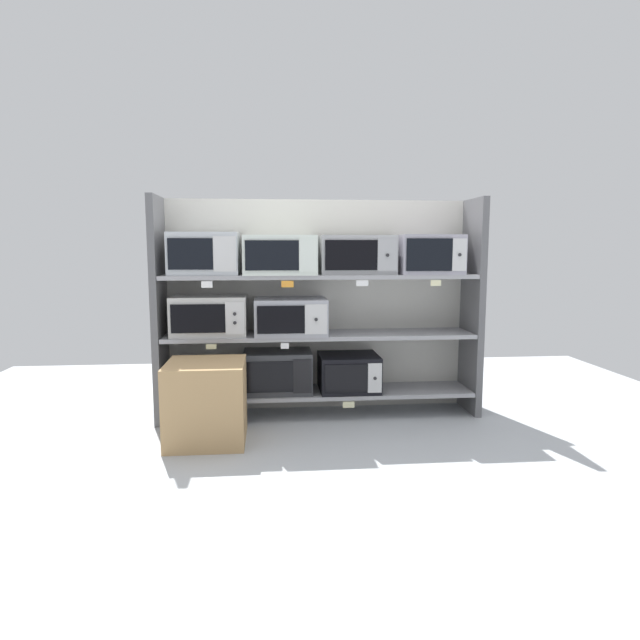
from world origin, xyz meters
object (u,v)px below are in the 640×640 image
at_px(microwave_5, 205,254).
at_px(microwave_8, 428,255).
at_px(microwave_2, 349,372).
at_px(microwave_7, 357,255).
at_px(microwave_3, 210,315).
at_px(microwave_6, 280,255).
at_px(shipping_carton, 206,402).
at_px(microwave_4, 290,316).
at_px(microwave_1, 278,371).
at_px(microwave_0, 205,376).

height_order(microwave_5, microwave_8, microwave_5).
height_order(microwave_2, microwave_7, microwave_7).
relative_size(microwave_3, microwave_6, 1.03).
bearing_deg(microwave_2, shipping_carton, -153.67).
distance_m(microwave_4, microwave_8, 1.13).
bearing_deg(shipping_carton, microwave_1, 46.65).
distance_m(microwave_0, microwave_3, 0.46).
height_order(microwave_5, microwave_6, microwave_5).
bearing_deg(microwave_6, shipping_carton, -134.76).
bearing_deg(microwave_5, microwave_3, -0.11).
bearing_deg(microwave_8, microwave_2, 179.99).
distance_m(microwave_2, microwave_8, 1.07).
bearing_deg(microwave_3, microwave_6, -0.01).
relative_size(microwave_4, microwave_8, 1.13).
xyz_separation_m(microwave_2, shipping_carton, (-1.01, -0.50, -0.06)).
distance_m(microwave_4, shipping_carton, 0.91).
height_order(microwave_0, shipping_carton, shipping_carton).
height_order(microwave_3, microwave_7, microwave_7).
distance_m(microwave_2, microwave_4, 0.62).
bearing_deg(microwave_1, microwave_6, -0.07).
xyz_separation_m(microwave_2, microwave_6, (-0.52, 0.00, 0.89)).
distance_m(microwave_6, shipping_carton, 1.18).
xyz_separation_m(microwave_4, microwave_7, (0.50, -0.00, 0.45)).
relative_size(microwave_1, shipping_carton, 0.96).
bearing_deg(microwave_0, shipping_carton, -82.40).
relative_size(microwave_4, microwave_5, 1.07).
bearing_deg(microwave_6, microwave_7, -0.01).
xyz_separation_m(microwave_5, shipping_carton, (0.04, -0.50, -0.96)).
bearing_deg(microwave_3, microwave_2, -0.01).
bearing_deg(microwave_5, microwave_4, -0.01).
bearing_deg(microwave_0, microwave_5, 0.78).
distance_m(microwave_5, microwave_8, 1.65).
height_order(microwave_0, microwave_5, microwave_5).
height_order(microwave_5, microwave_7, microwave_5).
height_order(microwave_7, microwave_8, microwave_8).
relative_size(microwave_0, shipping_carton, 0.85).
bearing_deg(microwave_2, microwave_1, 179.98).
bearing_deg(microwave_3, microwave_8, -0.01).
relative_size(microwave_1, microwave_4, 0.96).
bearing_deg(microwave_7, shipping_carton, -154.83).
bearing_deg(microwave_4, microwave_2, -0.02).
relative_size(microwave_4, shipping_carton, 1.00).
distance_m(microwave_1, shipping_carton, 0.70).
relative_size(microwave_0, microwave_5, 0.91).
bearing_deg(shipping_carton, microwave_8, 17.32).
xyz_separation_m(microwave_2, microwave_3, (-1.03, 0.00, 0.45)).
relative_size(microwave_2, microwave_7, 0.81).
xyz_separation_m(microwave_2, microwave_4, (-0.44, 0.00, 0.44)).
distance_m(microwave_0, shipping_carton, 0.51).
bearing_deg(microwave_5, microwave_6, -0.01).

